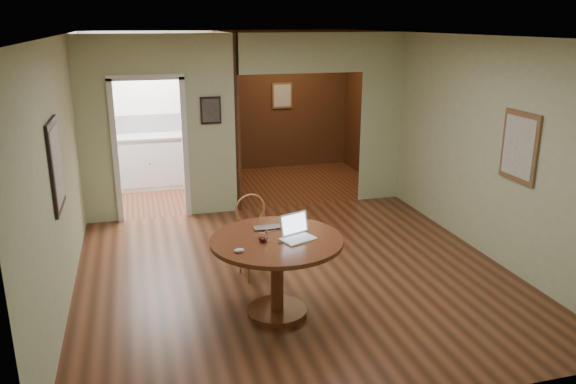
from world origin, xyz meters
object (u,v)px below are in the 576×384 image
object	(u,v)px
dining_table	(277,259)
chair	(253,231)
closed_laptop	(269,229)
open_laptop	(296,231)

from	to	relation	value
dining_table	chair	world-z (taller)	chair
dining_table	closed_laptop	distance (m)	0.33
dining_table	open_laptop	xyz separation A→B (m)	(0.19, -0.02, 0.28)
dining_table	open_laptop	size ratio (longest dim) A/B	3.43
open_laptop	closed_laptop	world-z (taller)	open_laptop
chair	closed_laptop	bearing A→B (deg)	-97.62
dining_table	chair	size ratio (longest dim) A/B	1.37
open_laptop	chair	bearing A→B (deg)	81.40
dining_table	closed_laptop	world-z (taller)	closed_laptop
chair	open_laptop	world-z (taller)	open_laptop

